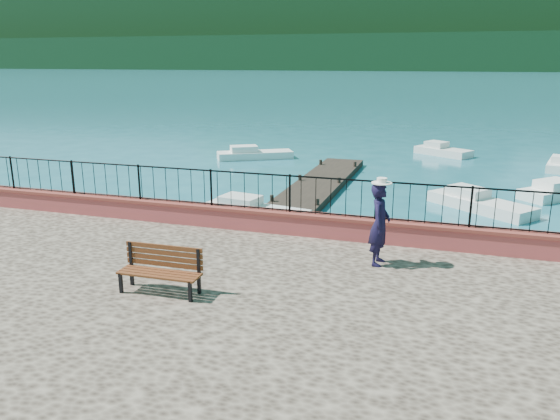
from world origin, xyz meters
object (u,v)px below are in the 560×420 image
Objects in this scene: boat_0 at (255,208)px; boat_3 at (255,152)px; boat_1 at (481,200)px; park_bench at (161,279)px; person at (380,224)px; boat_4 at (443,149)px.

boat_3 is (-4.27, 11.66, 0.00)m from boat_0.
boat_3 is (-12.12, 7.91, 0.00)m from boat_1.
park_bench is 21.65m from boat_3.
person is 10.57m from boat_1.
boat_3 is at bearing 31.12° from person.
park_bench is 0.41× the size of boat_0.
person reaches higher than boat_3.
boat_4 is at bearing -6.40° from boat_3.
person is at bearing -40.10° from boat_0.
park_bench reaches higher than boat_0.
boat_4 is at bearing 1.02° from person.
park_bench is 0.90× the size of person.
boat_1 and boat_3 have the same top height.
boat_4 is at bearing 78.33° from park_bench.
boat_0 is 1.18× the size of boat_4.
boat_3 is at bearing 120.36° from boat_0.
park_bench reaches higher than boat_4.
boat_1 and boat_4 have the same top height.
boat_1 is 0.96× the size of boat_3.
person is (3.81, 2.83, 0.64)m from park_bench.
boat_0 is 17.35m from boat_4.
park_bench is at bearing 129.84° from person.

